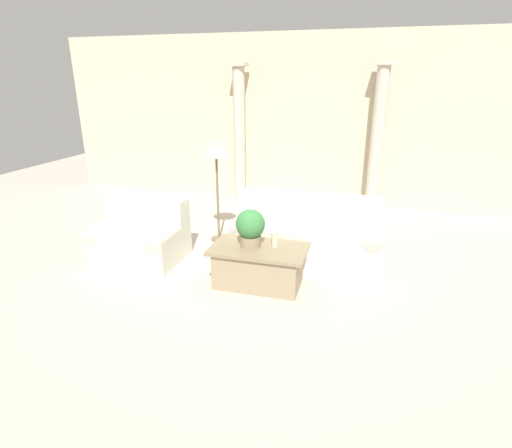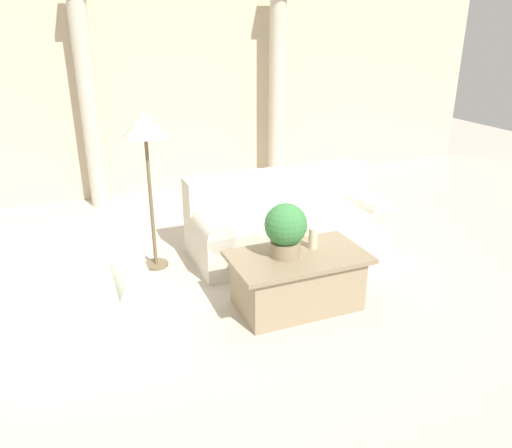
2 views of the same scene
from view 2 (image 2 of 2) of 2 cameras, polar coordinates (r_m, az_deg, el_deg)
The scene contains 10 objects.
ground_plane at distance 4.76m, azimuth 0.35°, elevation -6.60°, with size 16.00×16.00×0.00m, color #BCB2A3.
wall_back at distance 7.19m, azimuth -9.55°, elevation 16.31°, with size 10.00×0.06×3.20m.
sofa_long at distance 5.32m, azimuth 3.50°, elevation 0.46°, with size 2.05×0.88×0.81m.
loveseat at distance 4.14m, azimuth -20.01°, elevation -7.42°, with size 1.14×0.88×0.81m.
coffee_table at distance 4.28m, azimuth 4.74°, elevation -6.39°, with size 1.14×0.66×0.49m.
potted_plant at distance 4.05m, azimuth 3.42°, elevation -0.51°, with size 0.35×0.35×0.45m.
pillar_candle at distance 4.27m, azimuth 6.53°, elevation -1.63°, with size 0.08×0.08×0.18m.
floor_lamp at distance 4.72m, azimuth -12.54°, elevation 10.07°, with size 0.43×0.43×1.54m.
column_left at distance 6.74m, azimuth -18.59°, elevation 13.03°, with size 0.32×0.32×2.66m.
column_right at distance 7.37m, azimuth 2.42°, elevation 14.80°, with size 0.32×0.32×2.66m.
Camera 2 is at (-1.60, -3.86, 2.28)m, focal length 35.00 mm.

